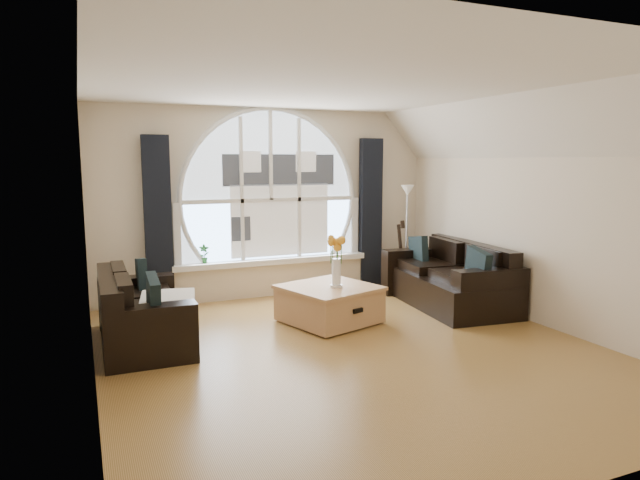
% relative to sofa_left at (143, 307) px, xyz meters
% --- Properties ---
extents(ground, '(5.00, 5.50, 0.01)m').
position_rel_sofa_left_xyz_m(ground, '(1.98, -1.14, -0.40)').
color(ground, brown).
rests_on(ground, ground).
extents(ceiling, '(5.00, 5.50, 0.01)m').
position_rel_sofa_left_xyz_m(ceiling, '(1.98, -1.14, 2.30)').
color(ceiling, silver).
rests_on(ceiling, ground).
extents(wall_back, '(5.00, 0.01, 2.70)m').
position_rel_sofa_left_xyz_m(wall_back, '(1.98, 1.61, 0.95)').
color(wall_back, beige).
rests_on(wall_back, ground).
extents(wall_front, '(5.00, 0.01, 2.70)m').
position_rel_sofa_left_xyz_m(wall_front, '(1.98, -3.89, 0.95)').
color(wall_front, beige).
rests_on(wall_front, ground).
extents(wall_left, '(0.01, 5.50, 2.70)m').
position_rel_sofa_left_xyz_m(wall_left, '(-0.52, -1.14, 0.95)').
color(wall_left, beige).
rests_on(wall_left, ground).
extents(wall_right, '(0.01, 5.50, 2.70)m').
position_rel_sofa_left_xyz_m(wall_right, '(4.48, -1.14, 0.95)').
color(wall_right, beige).
rests_on(wall_right, ground).
extents(attic_slope, '(0.92, 5.50, 0.72)m').
position_rel_sofa_left_xyz_m(attic_slope, '(4.18, -1.14, 1.95)').
color(attic_slope, silver).
rests_on(attic_slope, ground).
extents(arched_window, '(2.60, 0.06, 2.15)m').
position_rel_sofa_left_xyz_m(arched_window, '(1.98, 1.58, 1.23)').
color(arched_window, silver).
rests_on(arched_window, wall_back).
extents(window_sill, '(2.90, 0.22, 0.08)m').
position_rel_sofa_left_xyz_m(window_sill, '(1.98, 1.51, 0.11)').
color(window_sill, white).
rests_on(window_sill, wall_back).
extents(window_frame, '(2.76, 0.08, 2.15)m').
position_rel_sofa_left_xyz_m(window_frame, '(1.98, 1.55, 1.23)').
color(window_frame, white).
rests_on(window_frame, wall_back).
extents(neighbor_house, '(1.70, 0.02, 1.50)m').
position_rel_sofa_left_xyz_m(neighbor_house, '(2.13, 1.57, 1.10)').
color(neighbor_house, silver).
rests_on(neighbor_house, wall_back).
extents(curtain_left, '(0.35, 0.12, 2.30)m').
position_rel_sofa_left_xyz_m(curtain_left, '(0.38, 1.49, 0.75)').
color(curtain_left, black).
rests_on(curtain_left, ground).
extents(curtain_right, '(0.35, 0.12, 2.30)m').
position_rel_sofa_left_xyz_m(curtain_right, '(3.58, 1.49, 0.75)').
color(curtain_right, black).
rests_on(curtain_right, ground).
extents(sofa_left, '(0.88, 1.73, 0.77)m').
position_rel_sofa_left_xyz_m(sofa_left, '(0.00, 0.00, 0.00)').
color(sofa_left, black).
rests_on(sofa_left, ground).
extents(sofa_right, '(1.16, 2.01, 0.86)m').
position_rel_sofa_left_xyz_m(sofa_right, '(3.97, -0.01, 0.00)').
color(sofa_right, black).
rests_on(sofa_right, ground).
extents(coffee_chest, '(1.27, 1.27, 0.49)m').
position_rel_sofa_left_xyz_m(coffee_chest, '(2.17, -0.09, -0.15)').
color(coffee_chest, tan).
rests_on(coffee_chest, ground).
extents(throw_blanket, '(0.64, 0.64, 0.10)m').
position_rel_sofa_left_xyz_m(throw_blanket, '(0.23, -0.25, 0.10)').
color(throw_blanket, silver).
rests_on(throw_blanket, sofa_left).
extents(vase_flowers, '(0.24, 0.24, 0.70)m').
position_rel_sofa_left_xyz_m(vase_flowers, '(2.22, -0.17, 0.44)').
color(vase_flowers, white).
rests_on(vase_flowers, coffee_chest).
extents(floor_lamp, '(0.24, 0.24, 1.60)m').
position_rel_sofa_left_xyz_m(floor_lamp, '(3.97, 1.06, 0.40)').
color(floor_lamp, '#B2B2B2').
rests_on(floor_lamp, ground).
extents(guitar, '(0.36, 0.24, 1.06)m').
position_rel_sofa_left_xyz_m(guitar, '(3.93, 1.23, 0.13)').
color(guitar, brown).
rests_on(guitar, ground).
extents(potted_plant, '(0.15, 0.11, 0.26)m').
position_rel_sofa_left_xyz_m(potted_plant, '(0.98, 1.51, 0.28)').
color(potted_plant, '#1E6023').
rests_on(potted_plant, window_sill).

